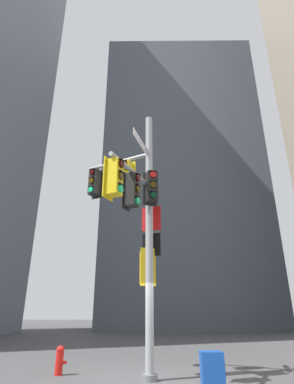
# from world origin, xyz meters

# --- Properties ---
(ground) EXTENTS (120.00, 120.00, 0.00)m
(ground) POSITION_xyz_m (0.00, 0.00, 0.00)
(ground) COLOR #474749
(building_mid_block) EXTENTS (17.34, 17.34, 33.01)m
(building_mid_block) POSITION_xyz_m (3.74, 27.63, 16.51)
(building_mid_block) COLOR #4C5460
(building_mid_block) RESTS_ON ground
(signal_pole_assembly) EXTENTS (2.66, 3.65, 8.27)m
(signal_pole_assembly) POSITION_xyz_m (-0.46, -0.17, 4.78)
(signal_pole_assembly) COLOR #9EA0A3
(signal_pole_assembly) RESTS_ON ground
(fire_hydrant) EXTENTS (0.33, 0.23, 0.77)m
(fire_hydrant) POSITION_xyz_m (-2.64, 0.74, 0.40)
(fire_hydrant) COLOR red
(fire_hydrant) RESTS_ON ground
(newspaper_box) EXTENTS (0.45, 0.36, 0.97)m
(newspaper_box) POSITION_xyz_m (1.24, -2.43, 0.49)
(newspaper_box) COLOR #194CB2
(newspaper_box) RESTS_ON ground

